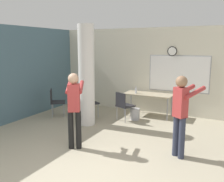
% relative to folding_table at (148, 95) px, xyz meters
% --- Properties ---
extents(wall_left_accent, '(0.12, 7.00, 2.80)m').
position_rel_folding_table_xyz_m(wall_left_accent, '(-3.40, -2.02, 0.73)').
color(wall_left_accent, slate).
rests_on(wall_left_accent, ground_plane).
extents(wall_back, '(8.00, 0.15, 2.80)m').
position_rel_folding_table_xyz_m(wall_back, '(0.12, 0.53, 0.73)').
color(wall_back, beige).
rests_on(wall_back, ground_plane).
extents(support_pillar, '(0.44, 0.44, 2.80)m').
position_rel_folding_table_xyz_m(support_pillar, '(-1.27, -1.62, 0.73)').
color(support_pillar, white).
rests_on(support_pillar, ground_plane).
extents(folding_table, '(1.51, 0.67, 0.72)m').
position_rel_folding_table_xyz_m(folding_table, '(0.00, 0.00, 0.00)').
color(folding_table, tan).
rests_on(folding_table, ground_plane).
extents(bottle_on_table, '(0.06, 0.06, 0.24)m').
position_rel_folding_table_xyz_m(bottle_on_table, '(-0.37, -0.13, 0.14)').
color(bottle_on_table, silver).
rests_on(bottle_on_table, folding_table).
extents(waste_bin, '(0.29, 0.29, 0.35)m').
position_rel_folding_table_xyz_m(waste_bin, '(-0.21, -0.59, -0.49)').
color(waste_bin, '#B2B2B7').
rests_on(waste_bin, ground_plane).
extents(chair_by_left_wall, '(0.61, 0.61, 0.87)m').
position_rel_folding_table_xyz_m(chair_by_left_wall, '(-2.62, -1.35, -0.16)').
color(chair_by_left_wall, '#232328').
rests_on(chair_by_left_wall, ground_plane).
extents(chair_near_pillar, '(0.60, 0.60, 0.87)m').
position_rel_folding_table_xyz_m(chair_near_pillar, '(-1.61, -1.02, -0.16)').
color(chair_near_pillar, '#232328').
rests_on(chair_near_pillar, ground_plane).
extents(chair_table_left, '(0.57, 0.57, 0.87)m').
position_rel_folding_table_xyz_m(chair_table_left, '(-0.47, -0.86, -0.16)').
color(chair_table_left, '#232328').
rests_on(chair_table_left, ground_plane).
extents(person_playing_side, '(0.59, 0.68, 1.66)m').
position_rel_folding_table_xyz_m(person_playing_side, '(1.53, -2.59, 0.31)').
color(person_playing_side, '#2D3347').
rests_on(person_playing_side, ground_plane).
extents(person_playing_front, '(0.56, 0.67, 1.66)m').
position_rel_folding_table_xyz_m(person_playing_front, '(-0.61, -3.17, 0.31)').
color(person_playing_front, black).
rests_on(person_playing_front, ground_plane).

